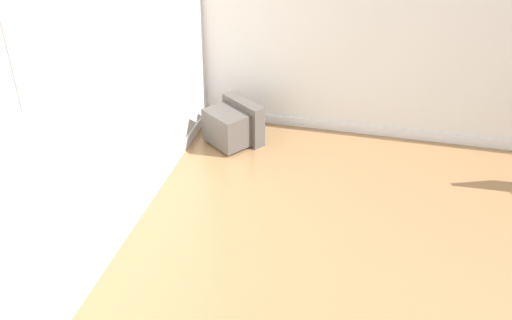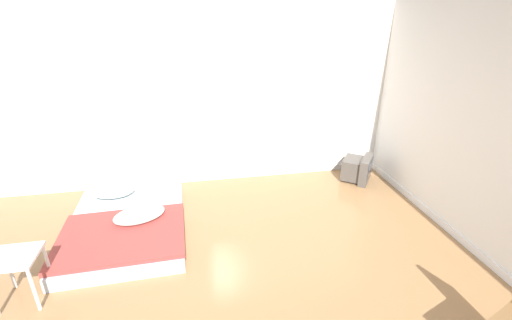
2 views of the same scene
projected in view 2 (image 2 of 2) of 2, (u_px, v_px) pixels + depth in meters
The scene contains 4 objects.
wall_back at pixel (198, 98), 4.83m from camera, with size 8.03×0.08×2.60m.
mattress_bed at pixel (126, 224), 4.04m from camera, with size 1.37×1.79×0.29m.
crt_tv at pixel (358, 169), 5.27m from camera, with size 0.58×0.59×0.39m.
side_stool at pixel (16, 265), 2.99m from camera, with size 0.38×0.38×0.48m.
Camera 2 is at (-0.06, -1.92, 2.42)m, focal length 24.00 mm.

